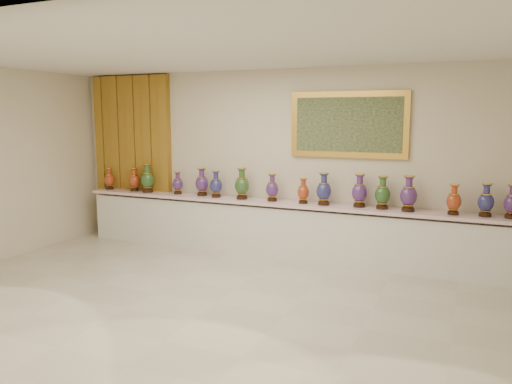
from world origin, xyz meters
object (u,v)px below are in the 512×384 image
(vase_1, at_px, (134,181))
(vase_2, at_px, (147,180))
(vase_0, at_px, (109,180))
(counter, at_px, (282,230))

(vase_1, bearing_deg, vase_2, -5.22)
(vase_0, height_order, vase_1, vase_1)
(vase_0, xyz_separation_m, vase_2, (0.87, -0.02, 0.05))
(vase_0, distance_m, vase_2, 0.88)
(counter, bearing_deg, vase_1, -179.61)
(counter, height_order, vase_1, vase_1)
(vase_1, bearing_deg, counter, 0.39)
(vase_0, bearing_deg, counter, 0.41)
(vase_0, distance_m, vase_1, 0.56)
(counter, xyz_separation_m, vase_1, (-2.87, -0.02, 0.65))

